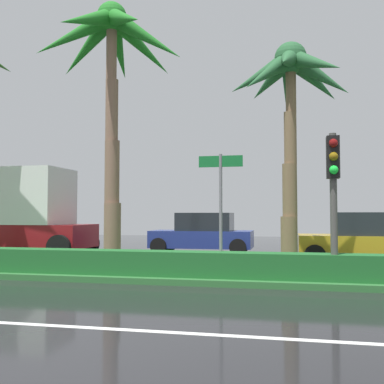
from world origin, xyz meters
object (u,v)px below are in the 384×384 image
(street_name_sign, at_px, (221,197))
(car_in_traffic_leading, at_px, (203,234))
(palm_tree_centre_left, at_px, (112,55))
(box_truck_lead, at_px, (14,217))
(palm_tree_centre, at_px, (290,86))
(car_in_traffic_second, at_px, (366,239))
(traffic_signal_median_right, at_px, (333,179))

(street_name_sign, bearing_deg, car_in_traffic_leading, 104.11)
(palm_tree_centre_left, distance_m, box_truck_lead, 8.27)
(palm_tree_centre, height_order, car_in_traffic_second, palm_tree_centre)
(car_in_traffic_leading, bearing_deg, car_in_traffic_second, 154.00)
(street_name_sign, bearing_deg, palm_tree_centre_left, 157.60)
(car_in_traffic_leading, relative_size, car_in_traffic_second, 1.00)
(traffic_signal_median_right, xyz_separation_m, car_in_traffic_second, (1.49, 5.38, -1.63))
(palm_tree_centre_left, distance_m, traffic_signal_median_right, 7.55)
(palm_tree_centre_left, relative_size, traffic_signal_median_right, 2.36)
(car_in_traffic_leading, bearing_deg, palm_tree_centre, 120.77)
(palm_tree_centre, xyz_separation_m, car_in_traffic_leading, (-3.71, 6.23, -4.43))
(palm_tree_centre_left, height_order, car_in_traffic_leading, palm_tree_centre_left)
(box_truck_lead, bearing_deg, car_in_traffic_leading, -158.06)
(palm_tree_centre_left, bearing_deg, box_truck_lead, 146.98)
(traffic_signal_median_right, bearing_deg, palm_tree_centre_left, 163.09)
(street_name_sign, bearing_deg, car_in_traffic_second, 50.18)
(car_in_traffic_leading, xyz_separation_m, car_in_traffic_second, (6.13, -2.99, 0.00))
(traffic_signal_median_right, relative_size, box_truck_lead, 0.52)
(traffic_signal_median_right, height_order, box_truck_lead, traffic_signal_median_right)
(box_truck_lead, distance_m, car_in_traffic_second, 13.26)
(traffic_signal_median_right, relative_size, car_in_traffic_second, 0.78)
(palm_tree_centre, height_order, traffic_signal_median_right, palm_tree_centre)
(box_truck_lead, xyz_separation_m, car_in_traffic_second, (13.24, -0.13, -0.72))
(palm_tree_centre_left, relative_size, street_name_sign, 2.63)
(palm_tree_centre_left, bearing_deg, car_in_traffic_leading, 76.96)
(traffic_signal_median_right, bearing_deg, car_in_traffic_leading, 118.99)
(palm_tree_centre_left, distance_m, car_in_traffic_second, 10.10)
(palm_tree_centre, xyz_separation_m, street_name_sign, (-1.71, -1.72, -3.17))
(street_name_sign, bearing_deg, palm_tree_centre, 45.24)
(palm_tree_centre, distance_m, traffic_signal_median_right, 3.65)
(traffic_signal_median_right, height_order, street_name_sign, traffic_signal_median_right)
(palm_tree_centre, bearing_deg, traffic_signal_median_right, -66.56)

